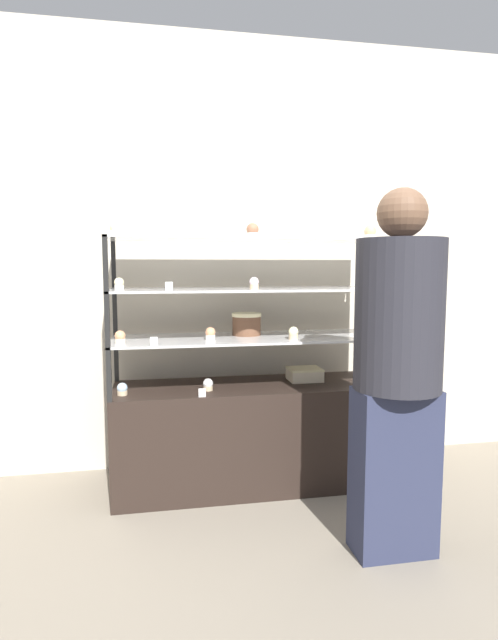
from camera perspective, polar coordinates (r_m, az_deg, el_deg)
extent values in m
plane|color=gray|center=(2.99, 0.00, -18.19)|extent=(20.00, 20.00, 0.00)
cube|color=beige|center=(3.11, -1.29, 7.37)|extent=(8.00, 0.05, 2.60)
cube|color=black|center=(2.89, 0.00, -12.97)|extent=(1.49, 0.48, 0.58)
cube|color=black|center=(2.97, -14.93, -4.22)|extent=(0.02, 0.02, 0.27)
cube|color=black|center=(3.20, 12.29, -3.39)|extent=(0.02, 0.02, 0.27)
cube|color=black|center=(2.52, -15.72, -6.04)|extent=(0.02, 0.02, 0.27)
cube|color=black|center=(2.80, 15.87, -4.87)|extent=(0.02, 0.02, 0.27)
cube|color=silver|center=(2.76, 0.00, -2.07)|extent=(1.49, 0.48, 0.01)
cube|color=black|center=(2.93, -15.07, 0.97)|extent=(0.02, 0.02, 0.27)
cube|color=black|center=(3.17, 12.40, 1.42)|extent=(0.02, 0.02, 0.27)
cube|color=black|center=(2.48, -15.90, 0.05)|extent=(0.02, 0.02, 0.27)
cube|color=black|center=(2.76, 16.03, 0.64)|extent=(0.02, 0.02, 0.27)
cube|color=silver|center=(2.73, 0.00, 3.53)|extent=(1.49, 0.48, 0.01)
cube|color=black|center=(2.92, -15.22, 6.25)|extent=(0.02, 0.02, 0.27)
cube|color=black|center=(3.16, 12.51, 6.29)|extent=(0.02, 0.02, 0.27)
cube|color=black|center=(2.47, -16.09, 6.27)|extent=(0.02, 0.02, 0.27)
cube|color=black|center=(2.75, 16.20, 6.24)|extent=(0.02, 0.02, 0.27)
cube|color=silver|center=(2.73, 0.00, 9.18)|extent=(1.49, 0.48, 0.01)
cylinder|color=brown|center=(2.82, -0.34, -0.66)|extent=(0.16, 0.16, 0.11)
cylinder|color=#F4EAB2|center=(2.82, -0.34, 0.61)|extent=(0.17, 0.17, 0.02)
cube|color=beige|center=(2.92, 6.36, -6.27)|extent=(0.19, 0.16, 0.06)
cube|color=#F4EAB2|center=(2.91, 6.37, -5.58)|extent=(0.19, 0.16, 0.01)
cylinder|color=#CCB28C|center=(2.66, -14.27, -8.08)|extent=(0.05, 0.05, 0.02)
sphere|color=silver|center=(2.66, -14.28, -7.53)|extent=(0.05, 0.05, 0.05)
cylinder|color=#CCB28C|center=(2.69, -4.71, -7.78)|extent=(0.05, 0.05, 0.02)
sphere|color=white|center=(2.68, -4.71, -7.24)|extent=(0.05, 0.05, 0.05)
cylinder|color=#CCB28C|center=(2.90, 14.24, -6.90)|extent=(0.05, 0.05, 0.02)
sphere|color=#F4EAB2|center=(2.90, 14.25, -6.40)|extent=(0.05, 0.05, 0.05)
cube|color=white|center=(2.56, -5.38, -8.28)|extent=(0.04, 0.00, 0.04)
cylinder|color=beige|center=(2.59, -14.50, -2.36)|extent=(0.05, 0.05, 0.03)
sphere|color=#E5996B|center=(2.59, -14.52, -1.76)|extent=(0.05, 0.05, 0.05)
cylinder|color=white|center=(2.65, -4.43, -2.00)|extent=(0.05, 0.05, 0.03)
sphere|color=#E5996B|center=(2.65, -4.44, -1.40)|extent=(0.05, 0.05, 0.05)
cylinder|color=#CCB28C|center=(2.68, 5.09, -1.93)|extent=(0.05, 0.05, 0.03)
sphere|color=#F4EAB2|center=(2.67, 5.10, -1.34)|extent=(0.05, 0.05, 0.05)
cylinder|color=#CCB28C|center=(2.86, 14.28, -1.57)|extent=(0.05, 0.05, 0.03)
sphere|color=silver|center=(2.86, 14.30, -1.02)|extent=(0.05, 0.05, 0.05)
cube|color=white|center=(2.49, -10.81, -2.41)|extent=(0.04, 0.00, 0.04)
cylinder|color=white|center=(2.61, -14.61, 3.61)|extent=(0.05, 0.05, 0.02)
sphere|color=#F4EAB2|center=(2.61, -14.62, 4.18)|extent=(0.05, 0.05, 0.05)
cylinder|color=#CCB28C|center=(2.62, 0.58, 3.82)|extent=(0.05, 0.05, 0.02)
sphere|color=silver|center=(2.62, 0.58, 4.39)|extent=(0.05, 0.05, 0.05)
cylinder|color=#CCB28C|center=(2.90, 13.73, 3.87)|extent=(0.05, 0.05, 0.02)
sphere|color=white|center=(2.90, 13.74, 4.38)|extent=(0.05, 0.05, 0.05)
cube|color=white|center=(2.47, -9.14, 3.82)|extent=(0.04, 0.00, 0.04)
cylinder|color=white|center=(2.57, -14.86, 9.56)|extent=(0.06, 0.06, 0.02)
sphere|color=#F4EAB2|center=(2.57, -14.88, 10.23)|extent=(0.07, 0.07, 0.07)
cylinder|color=beige|center=(2.63, 0.44, 9.68)|extent=(0.06, 0.06, 0.02)
sphere|color=#8C5B42|center=(2.63, 0.44, 10.33)|extent=(0.07, 0.07, 0.07)
cylinder|color=beige|center=(2.87, 13.67, 9.22)|extent=(0.06, 0.06, 0.02)
sphere|color=#E5996B|center=(2.87, 13.68, 9.82)|extent=(0.07, 0.07, 0.07)
cube|color=white|center=(2.51, -0.93, 10.09)|extent=(0.04, 0.00, 0.04)
torus|color=#EFB2BC|center=(2.75, -9.19, 9.58)|extent=(0.13, 0.13, 0.04)
cube|color=#282D47|center=(2.32, 16.22, -16.28)|extent=(0.34, 0.19, 0.72)
cylinder|color=#26262D|center=(2.15, 16.76, 0.55)|extent=(0.36, 0.36, 0.63)
sphere|color=brown|center=(2.15, 17.11, 11.61)|extent=(0.20, 0.20, 0.20)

